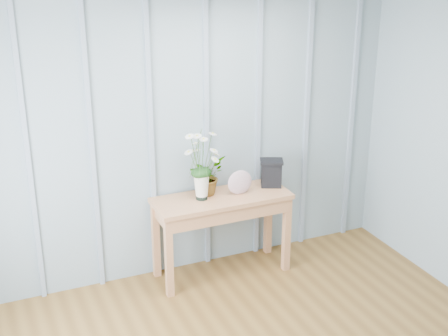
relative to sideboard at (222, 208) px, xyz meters
name	(u,v)px	position (x,y,z in m)	size (l,w,h in m)	color
room_shell	(247,86)	(-0.29, -1.08, 1.35)	(4.00, 4.50, 2.50)	#879CA7
sideboard	(222,208)	(0.00, 0.00, 0.00)	(1.20, 0.45, 0.75)	#AF734A
daisy_vase	(201,156)	(-0.18, 0.02, 0.51)	(0.44, 0.34, 0.62)	black
spider_plant	(207,176)	(-0.09, 0.11, 0.28)	(0.30, 0.26, 0.34)	#113612
felt_disc_vessel	(240,182)	(0.16, -0.02, 0.22)	(0.22, 0.06, 0.22)	#85516A
carved_box	(271,173)	(0.50, 0.04, 0.24)	(0.25, 0.23, 0.25)	black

